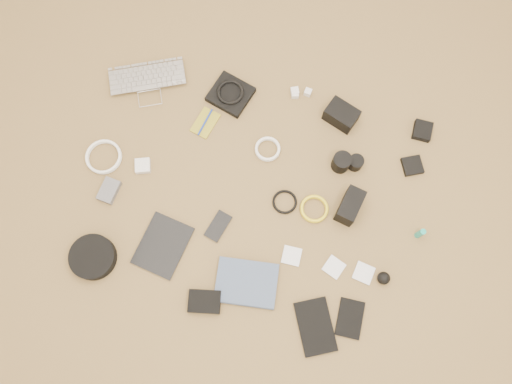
% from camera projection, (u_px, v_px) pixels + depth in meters
% --- Properties ---
extents(laptop, '(0.39, 0.34, 0.03)m').
position_uv_depth(laptop, '(149.00, 87.00, 2.17)').
color(laptop, '#B3B3B7').
rests_on(laptop, ground).
extents(headphone_pouch, '(0.21, 0.20, 0.03)m').
position_uv_depth(headphone_pouch, '(231.00, 94.00, 2.16)').
color(headphone_pouch, black).
rests_on(headphone_pouch, ground).
extents(headphones, '(0.12, 0.12, 0.01)m').
position_uv_depth(headphones, '(230.00, 92.00, 2.14)').
color(headphones, black).
rests_on(headphones, headphone_pouch).
extents(charger_a, '(0.04, 0.04, 0.03)m').
position_uv_depth(charger_a, '(295.00, 92.00, 2.16)').
color(charger_a, silver).
rests_on(charger_a, ground).
extents(charger_b, '(0.03, 0.03, 0.02)m').
position_uv_depth(charger_b, '(295.00, 95.00, 2.16)').
color(charger_b, silver).
rests_on(charger_b, ground).
extents(charger_c, '(0.03, 0.03, 0.03)m').
position_uv_depth(charger_c, '(308.00, 92.00, 2.16)').
color(charger_c, silver).
rests_on(charger_c, ground).
extents(charger_d, '(0.04, 0.04, 0.03)m').
position_uv_depth(charger_d, '(295.00, 94.00, 2.16)').
color(charger_d, silver).
rests_on(charger_d, ground).
extents(dslr_camera, '(0.16, 0.14, 0.08)m').
position_uv_depth(dslr_camera, '(341.00, 115.00, 2.11)').
color(dslr_camera, black).
rests_on(dslr_camera, ground).
extents(lens_pouch, '(0.08, 0.09, 0.03)m').
position_uv_depth(lens_pouch, '(422.00, 131.00, 2.11)').
color(lens_pouch, black).
rests_on(lens_pouch, ground).
extents(notebook_olive, '(0.11, 0.15, 0.01)m').
position_uv_depth(notebook_olive, '(205.00, 123.00, 2.14)').
color(notebook_olive, olive).
rests_on(notebook_olive, ground).
extents(pen_blue, '(0.04, 0.13, 0.01)m').
position_uv_depth(pen_blue, '(205.00, 122.00, 2.13)').
color(pen_blue, '#132C9B').
rests_on(pen_blue, notebook_olive).
extents(cable_white_a, '(0.13, 0.13, 0.01)m').
position_uv_depth(cable_white_a, '(268.00, 150.00, 2.10)').
color(cable_white_a, white).
rests_on(cable_white_a, ground).
extents(lens_a, '(0.10, 0.10, 0.08)m').
position_uv_depth(lens_a, '(341.00, 162.00, 2.05)').
color(lens_a, black).
rests_on(lens_a, ground).
extents(lens_b, '(0.08, 0.08, 0.06)m').
position_uv_depth(lens_b, '(356.00, 163.00, 2.06)').
color(lens_b, black).
rests_on(lens_b, ground).
extents(card_reader, '(0.10, 0.10, 0.02)m').
position_uv_depth(card_reader, '(412.00, 166.00, 2.08)').
color(card_reader, black).
rests_on(card_reader, ground).
extents(power_brick, '(0.08, 0.08, 0.03)m').
position_uv_depth(power_brick, '(143.00, 166.00, 2.07)').
color(power_brick, silver).
rests_on(power_brick, ground).
extents(cable_white_b, '(0.20, 0.20, 0.01)m').
position_uv_depth(cable_white_b, '(104.00, 157.00, 2.09)').
color(cable_white_b, white).
rests_on(cable_white_b, ground).
extents(cable_black, '(0.12, 0.12, 0.01)m').
position_uv_depth(cable_black, '(285.00, 202.00, 2.04)').
color(cable_black, black).
rests_on(cable_black, ground).
extents(cable_yellow, '(0.15, 0.15, 0.01)m').
position_uv_depth(cable_yellow, '(314.00, 209.00, 2.03)').
color(cable_yellow, yellow).
rests_on(cable_yellow, ground).
extents(flash, '(0.10, 0.15, 0.10)m').
position_uv_depth(flash, '(350.00, 206.00, 1.99)').
color(flash, black).
rests_on(flash, ground).
extents(lens_cleaner, '(0.03, 0.03, 0.08)m').
position_uv_depth(lens_cleaner, '(420.00, 233.00, 1.97)').
color(lens_cleaner, teal).
rests_on(lens_cleaner, ground).
extents(battery_charger, '(0.08, 0.11, 0.03)m').
position_uv_depth(battery_charger, '(109.00, 191.00, 2.04)').
color(battery_charger, '#59595E').
rests_on(battery_charger, ground).
extents(tablet, '(0.22, 0.26, 0.01)m').
position_uv_depth(tablet, '(163.00, 245.00, 1.99)').
color(tablet, black).
rests_on(tablet, ground).
extents(phone, '(0.10, 0.14, 0.01)m').
position_uv_depth(phone, '(218.00, 226.00, 2.01)').
color(phone, black).
rests_on(phone, ground).
extents(filter_case_left, '(0.07, 0.07, 0.01)m').
position_uv_depth(filter_case_left, '(292.00, 256.00, 1.98)').
color(filter_case_left, silver).
rests_on(filter_case_left, ground).
extents(filter_case_mid, '(0.09, 0.09, 0.01)m').
position_uv_depth(filter_case_mid, '(334.00, 267.00, 1.97)').
color(filter_case_mid, silver).
rests_on(filter_case_mid, ground).
extents(filter_case_right, '(0.09, 0.09, 0.01)m').
position_uv_depth(filter_case_right, '(364.00, 273.00, 1.96)').
color(filter_case_right, silver).
rests_on(filter_case_right, ground).
extents(air_blower, '(0.05, 0.05, 0.05)m').
position_uv_depth(air_blower, '(384.00, 278.00, 1.94)').
color(air_blower, black).
rests_on(air_blower, ground).
extents(headphone_case, '(0.19, 0.19, 0.05)m').
position_uv_depth(headphone_case, '(93.00, 257.00, 1.96)').
color(headphone_case, black).
rests_on(headphone_case, ground).
extents(drive_case, '(0.14, 0.11, 0.03)m').
position_uv_depth(drive_case, '(205.00, 302.00, 1.92)').
color(drive_case, black).
rests_on(drive_case, ground).
extents(paperback, '(0.25, 0.20, 0.02)m').
position_uv_depth(paperback, '(243.00, 306.00, 1.92)').
color(paperback, '#40506C').
rests_on(paperback, ground).
extents(notebook_black_a, '(0.20, 0.24, 0.01)m').
position_uv_depth(notebook_black_a, '(315.00, 327.00, 1.90)').
color(notebook_black_a, black).
rests_on(notebook_black_a, ground).
extents(notebook_black_b, '(0.09, 0.14, 0.01)m').
position_uv_depth(notebook_black_b, '(350.00, 318.00, 1.91)').
color(notebook_black_b, black).
rests_on(notebook_black_b, ground).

